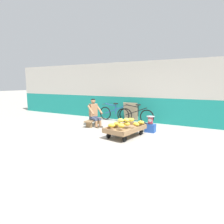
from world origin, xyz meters
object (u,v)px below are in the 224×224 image
low_bench (93,121)px  bicycle_near_left (114,113)px  vendor_seated (94,113)px  plastic_crate (150,128)px  sign_board (131,112)px  weighing_scale (150,120)px  bicycle_far_left (136,115)px  banana_cart (125,130)px

low_bench → bicycle_near_left: bearing=78.5°
low_bench → vendor_seated: (0.08, -0.04, 0.37)m
vendor_seated → bicycle_near_left: bearing=81.9°
low_bench → plastic_crate: 2.46m
vendor_seated → low_bench: bearing=153.6°
bicycle_near_left → sign_board: bearing=22.5°
weighing_scale → bicycle_near_left: size_ratio=0.18×
low_bench → bicycle_near_left: bicycle_near_left is taller
bicycle_near_left → bicycle_far_left: (1.10, 0.04, 0.00)m
sign_board → vendor_seated: bearing=-118.8°
vendor_seated → weighing_scale: (2.38, 0.12, -0.11)m
banana_cart → bicycle_near_left: bicycle_near_left is taller
vendor_seated → plastic_crate: 2.42m
plastic_crate → sign_board: (-1.45, 1.57, 0.29)m
low_bench → banana_cart: bearing=-25.5°
vendor_seated → bicycle_near_left: 1.41m
vendor_seated → bicycle_far_left: bearing=47.8°
banana_cart → bicycle_near_left: (-1.63, 2.25, 0.11)m
vendor_seated → plastic_crate: (2.38, 0.12, -0.42)m
banana_cart → weighing_scale: bearing=60.6°
bicycle_far_left → vendor_seated: bearing=-132.2°
vendor_seated → plastic_crate: vendor_seated is taller
vendor_seated → sign_board: (0.93, 1.69, -0.13)m
banana_cart → plastic_crate: bearing=60.6°
banana_cart → sign_board: size_ratio=1.76×
bicycle_near_left → sign_board: (0.73, 0.30, 0.09)m
banana_cart → weighing_scale: size_ratio=5.20×
vendor_seated → bicycle_near_left: vendor_seated is taller
low_bench → vendor_seated: bearing=-26.4°
plastic_crate → weighing_scale: 0.30m
weighing_scale → bicycle_near_left: bicycle_near_left is taller
banana_cart → bicycle_near_left: 2.78m
vendor_seated → weighing_scale: bearing=2.8°
banana_cart → low_bench: 2.11m
low_bench → weighing_scale: (2.46, 0.08, 0.25)m
vendor_seated → bicycle_far_left: vendor_seated is taller
plastic_crate → bicycle_near_left: bicycle_near_left is taller
vendor_seated → plastic_crate: bearing=2.8°
plastic_crate → weighing_scale: (0.00, -0.00, 0.30)m
weighing_scale → bicycle_near_left: 2.53m
sign_board → weighing_scale: bearing=-47.3°
banana_cart → low_bench: size_ratio=1.38×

